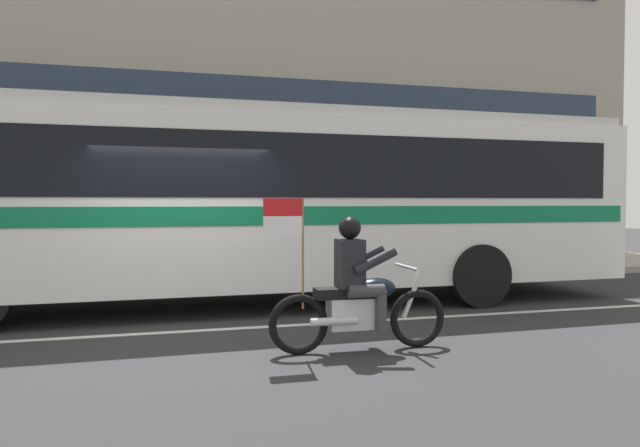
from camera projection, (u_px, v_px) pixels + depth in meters
name	position (u px, v px, depth m)	size (l,w,h in m)	color
ground_plane	(183.00, 323.00, 8.51)	(60.00, 60.00, 0.00)	#2B2B2D
sidewalk_curb	(173.00, 275.00, 13.41)	(28.00, 3.80, 0.15)	#A39E93
lane_center_stripe	(185.00, 331.00, 7.93)	(26.60, 0.14, 0.01)	silver
office_building_facade	(168.00, 30.00, 15.40)	(28.00, 0.89, 12.40)	gray
transit_bus	(256.00, 193.00, 9.92)	(12.87, 2.78, 3.22)	white
motorcycle_with_rider	(358.00, 294.00, 6.88)	(2.20, 0.64, 1.78)	black
fire_hydrant	(417.00, 255.00, 13.63)	(0.22, 0.30, 0.75)	red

